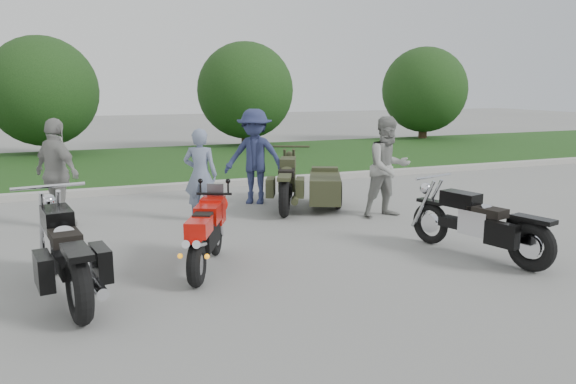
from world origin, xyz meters
name	(u,v)px	position (x,y,z in m)	size (l,w,h in m)	color
ground	(266,265)	(0.00, 0.00, 0.00)	(80.00, 80.00, 0.00)	gray
curb	(180,186)	(0.00, 6.00, 0.07)	(60.00, 0.30, 0.15)	#ACA9A2
grass_strip	(153,164)	(0.00, 10.15, 0.07)	(60.00, 8.00, 0.14)	#25511B
tree_mid_left	(42,91)	(-3.00, 13.50, 2.19)	(3.60, 3.60, 4.00)	#3F2B1C
tree_mid_right	(245,91)	(4.00, 13.50, 2.19)	(3.60, 3.60, 4.00)	#3F2B1C
tree_far_right	(425,90)	(12.00, 13.50, 2.19)	(3.60, 3.60, 4.00)	#3F2B1C
sportbike_red	(206,233)	(-0.80, 0.07, 0.51)	(0.91, 1.72, 0.87)	black
cruiser_left	(66,257)	(-2.51, -0.32, 0.50)	(0.65, 2.54, 0.98)	black
cruiser_right	(483,227)	(2.95, -0.84, 0.45)	(0.82, 2.27, 0.89)	black
cruiser_sidecar	(309,186)	(1.98, 3.01, 0.45)	(1.81, 2.32, 0.96)	black
person_stripe	(200,175)	(-0.22, 2.85, 0.83)	(0.61, 0.40, 1.66)	gray
person_grey	(388,167)	(3.05, 1.86, 0.93)	(0.90, 0.70, 1.85)	gray
person_denim	(255,157)	(1.15, 3.90, 0.97)	(1.25, 0.72, 1.94)	navy
person_back	(57,173)	(-2.59, 3.28, 0.94)	(1.10, 0.46, 1.87)	gray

